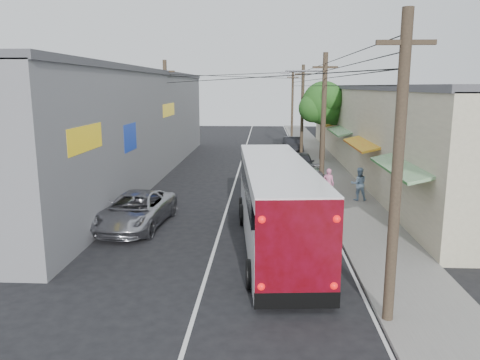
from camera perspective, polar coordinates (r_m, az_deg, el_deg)
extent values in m
plane|color=black|center=(15.10, -4.55, -12.85)|extent=(120.00, 120.00, 0.00)
cube|color=slate|center=(34.50, 10.62, 0.97)|extent=(3.00, 80.00, 0.12)
cube|color=beige|center=(36.93, 17.35, 5.93)|extent=(6.00, 40.00, 6.00)
cube|color=#4C4C51|center=(36.79, 17.64, 10.74)|extent=(6.20, 40.00, 0.30)
cube|color=#1A781F|center=(20.75, 19.23, 1.63)|extent=(1.39, 6.00, 0.46)
cube|color=#E25B1A|center=(28.44, 14.80, 4.38)|extent=(1.39, 6.00, 0.46)
cube|color=#1A781F|center=(36.26, 12.26, 5.94)|extent=(1.39, 6.00, 0.46)
cube|color=#E25B1A|center=(44.15, 10.61, 6.93)|extent=(1.39, 6.00, 0.46)
cube|color=#1A781F|center=(52.07, 9.46, 7.62)|extent=(1.39, 6.00, 0.46)
cube|color=gray|center=(33.40, -15.24, 6.38)|extent=(7.00, 36.00, 7.00)
cube|color=#4C4C51|center=(33.31, -15.57, 12.56)|extent=(7.20, 36.00, 0.30)
cube|color=yellow|center=(19.05, -18.44, 4.82)|extent=(0.12, 3.50, 1.00)
cube|color=#1433A5|center=(24.77, -13.35, 5.09)|extent=(0.12, 2.20, 1.40)
cube|color=yellow|center=(34.39, -8.76, 8.45)|extent=(0.12, 4.00, 0.90)
cylinder|color=#473828|center=(12.30, 18.59, 0.54)|extent=(0.28, 0.28, 8.00)
cube|color=#473828|center=(12.15, 19.58, 15.53)|extent=(1.40, 0.12, 0.12)
cylinder|color=#473828|center=(26.93, 10.11, 6.56)|extent=(0.28, 0.28, 8.00)
cube|color=#473828|center=(26.86, 10.35, 13.37)|extent=(1.40, 0.12, 0.12)
cylinder|color=#473828|center=(41.83, 7.60, 8.30)|extent=(0.28, 0.28, 8.00)
cube|color=#473828|center=(41.78, 7.71, 12.69)|extent=(1.40, 0.12, 0.12)
cylinder|color=#473828|center=(56.78, 6.40, 9.12)|extent=(0.28, 0.28, 8.00)
cube|color=#473828|center=(56.75, 6.47, 12.35)|extent=(1.40, 0.12, 0.12)
cylinder|color=#473828|center=(34.44, -8.98, 7.62)|extent=(0.28, 0.28, 8.00)
cube|color=#473828|center=(34.39, -9.15, 12.94)|extent=(1.40, 0.12, 0.12)
cylinder|color=#59595E|center=(26.74, 7.94, 13.03)|extent=(2.20, 0.10, 0.10)
cube|color=#59595E|center=(26.67, 5.52, 12.87)|extent=(0.50, 0.18, 0.12)
cylinder|color=#3F2B19|center=(40.16, 10.03, 5.24)|extent=(0.44, 0.44, 4.00)
sphere|color=#144E17|center=(39.97, 10.17, 9.23)|extent=(3.60, 3.60, 3.60)
sphere|color=#144E17|center=(40.72, 11.45, 8.38)|extent=(2.60, 2.60, 2.60)
sphere|color=#144E17|center=(39.49, 8.91, 8.67)|extent=(2.40, 2.40, 2.40)
sphere|color=#144E17|center=(39.02, 10.96, 9.74)|extent=(2.20, 2.20, 2.20)
sphere|color=#144E17|center=(40.82, 9.60, 9.57)|extent=(2.00, 2.00, 2.00)
cube|color=white|center=(18.37, 4.39, -4.77)|extent=(3.27, 11.49, 1.80)
cube|color=black|center=(18.51, 4.30, -0.42)|extent=(3.14, 9.61, 0.94)
cube|color=white|center=(17.92, 4.48, 1.34)|extent=(3.27, 11.49, 0.47)
cube|color=maroon|center=(12.75, 7.13, -8.40)|extent=(2.34, 0.26, 2.74)
cube|color=black|center=(13.32, 6.97, -14.34)|extent=(2.36, 0.29, 0.47)
sphere|color=red|center=(13.01, 2.60, -12.85)|extent=(0.21, 0.21, 0.21)
sphere|color=red|center=(13.30, 11.37, -12.52)|extent=(0.21, 0.21, 0.21)
sphere|color=red|center=(12.35, 2.68, -4.84)|extent=(0.21, 0.21, 0.21)
sphere|color=red|center=(12.66, 11.70, -4.67)|extent=(0.21, 0.21, 0.21)
cylinder|color=black|center=(14.75, 1.33, -11.42)|extent=(0.36, 0.96, 0.94)
cylinder|color=black|center=(15.05, 10.52, -11.13)|extent=(0.36, 0.96, 0.94)
cylinder|color=black|center=(21.18, 0.37, -4.27)|extent=(0.36, 0.96, 0.94)
cylinder|color=black|center=(21.39, 6.72, -4.19)|extent=(0.36, 0.96, 0.94)
cylinder|color=black|center=(22.54, 0.24, -3.29)|extent=(0.36, 0.96, 0.94)
cylinder|color=black|center=(22.74, 6.21, -3.23)|extent=(0.36, 0.96, 0.94)
imported|color=#A9A9B0|center=(21.33, -12.60, -3.63)|extent=(2.97, 5.66, 1.52)
imported|color=gray|center=(27.33, 8.62, -0.26)|extent=(2.33, 5.13, 1.46)
imported|color=#242429|center=(34.19, 7.50, 2.12)|extent=(1.75, 4.32, 1.47)
imported|color=black|center=(44.86, 6.44, 4.31)|extent=(1.84, 4.42, 1.42)
imported|color=pink|center=(25.87, 10.73, -0.45)|extent=(0.73, 0.61, 1.69)
imported|color=#94B5D8|center=(25.95, 14.28, -0.46)|extent=(0.89, 0.70, 1.79)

